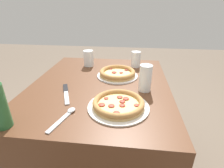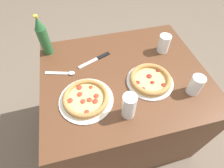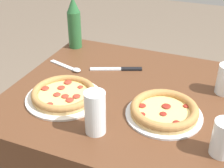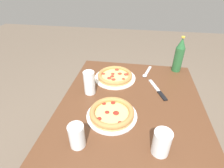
# 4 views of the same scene
# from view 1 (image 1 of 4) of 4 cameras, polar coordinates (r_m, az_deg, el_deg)

# --- Properties ---
(ground_plane) EXTENTS (8.00, 8.00, 0.00)m
(ground_plane) POSITION_cam_1_polar(r_m,az_deg,el_deg) (1.57, -3.05, -25.15)
(ground_plane) COLOR #6B5B4C
(table) EXTENTS (1.02, 0.85, 0.74)m
(table) POSITION_cam_1_polar(r_m,az_deg,el_deg) (1.30, -3.44, -14.75)
(table) COLOR #56331E
(table) RESTS_ON ground_plane
(pizza_salami) EXTENTS (0.30, 0.30, 0.04)m
(pizza_salami) POSITION_cam_1_polar(r_m,az_deg,el_deg) (0.85, 2.11, -6.56)
(pizza_salami) COLOR silver
(pizza_salami) RESTS_ON table
(pizza_pepperoni) EXTENTS (0.28, 0.28, 0.04)m
(pizza_pepperoni) POSITION_cam_1_polar(r_m,az_deg,el_deg) (1.19, 1.79, 3.51)
(pizza_pepperoni) COLOR silver
(pizza_pepperoni) RESTS_ON table
(glass_lemonade) EXTENTS (0.07, 0.07, 0.15)m
(glass_lemonade) POSITION_cam_1_polar(r_m,az_deg,el_deg) (1.00, 10.80, 1.65)
(glass_lemonade) COLOR white
(glass_lemonade) RESTS_ON table
(glass_cola) EXTENTS (0.08, 0.08, 0.12)m
(glass_cola) POSITION_cam_1_polar(r_m,az_deg,el_deg) (1.40, -7.64, 8.14)
(glass_cola) COLOR white
(glass_cola) RESTS_ON table
(glass_orange_juice) EXTENTS (0.07, 0.07, 0.12)m
(glass_orange_juice) POSITION_cam_1_polar(r_m,az_deg,el_deg) (1.38, 7.76, 7.80)
(glass_orange_juice) COLOR white
(glass_orange_juice) RESTS_ON table
(knife) EXTENTS (0.23, 0.11, 0.01)m
(knife) POSITION_cam_1_polar(r_m,az_deg,el_deg) (1.01, -14.77, -2.75)
(knife) COLOR black
(knife) RESTS_ON table
(spoon) EXTENTS (0.19, 0.08, 0.02)m
(spoon) POSITION_cam_1_polar(r_m,az_deg,el_deg) (0.82, -14.74, -9.85)
(spoon) COLOR silver
(spoon) RESTS_ON table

